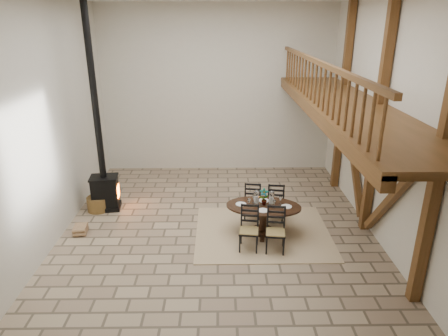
{
  "coord_description": "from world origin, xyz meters",
  "views": [
    {
      "loc": [
        0.03,
        -8.13,
        4.56
      ],
      "look_at": [
        0.15,
        0.4,
        1.35
      ],
      "focal_mm": 32.0,
      "sensor_mm": 36.0,
      "label": 1
    }
  ],
  "objects_px": {
    "dining_table": "(263,217)",
    "log_stack": "(81,229)",
    "log_basket": "(98,203)",
    "wood_stove": "(102,168)"
  },
  "relations": [
    {
      "from": "wood_stove",
      "to": "log_basket",
      "type": "bearing_deg",
      "value": -163.74
    },
    {
      "from": "log_basket",
      "to": "log_stack",
      "type": "bearing_deg",
      "value": -93.97
    },
    {
      "from": "dining_table",
      "to": "log_basket",
      "type": "relative_size",
      "value": 3.57
    },
    {
      "from": "dining_table",
      "to": "log_stack",
      "type": "relative_size",
      "value": 4.73
    },
    {
      "from": "log_basket",
      "to": "log_stack",
      "type": "height_order",
      "value": "log_basket"
    },
    {
      "from": "log_stack",
      "to": "dining_table",
      "type": "bearing_deg",
      "value": -0.48
    },
    {
      "from": "dining_table",
      "to": "wood_stove",
      "type": "xyz_separation_m",
      "value": [
        -3.85,
        1.28,
        0.72
      ]
    },
    {
      "from": "dining_table",
      "to": "log_basket",
      "type": "bearing_deg",
      "value": 171.09
    },
    {
      "from": "log_basket",
      "to": "log_stack",
      "type": "relative_size",
      "value": 1.33
    },
    {
      "from": "wood_stove",
      "to": "log_stack",
      "type": "distance_m",
      "value": 1.64
    }
  ]
}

